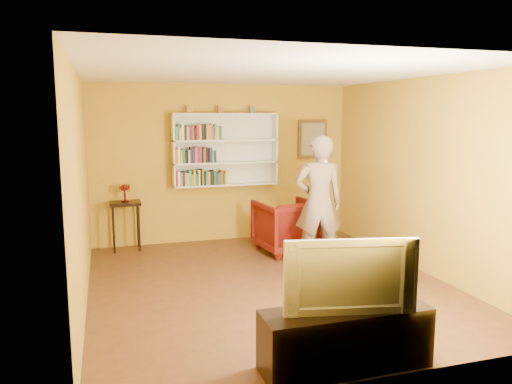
# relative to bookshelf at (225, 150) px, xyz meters

# --- Properties ---
(room_shell) EXTENTS (5.30, 5.80, 2.88)m
(room_shell) POSITION_rel_bookshelf_xyz_m (0.00, -2.41, -0.58)
(room_shell) COLOR #4E2E19
(room_shell) RESTS_ON ground
(bookshelf) EXTENTS (1.80, 0.29, 1.23)m
(bookshelf) POSITION_rel_bookshelf_xyz_m (0.00, 0.00, 0.00)
(bookshelf) COLOR white
(bookshelf) RESTS_ON room_shell
(books_row_lower) EXTENTS (0.86, 0.19, 0.27)m
(books_row_lower) POSITION_rel_bookshelf_xyz_m (-0.44, -0.11, -0.46)
(books_row_lower) COLOR maroon
(books_row_lower) RESTS_ON bookshelf
(books_row_middle) EXTENTS (0.67, 0.19, 0.26)m
(books_row_middle) POSITION_rel_bookshelf_xyz_m (-0.53, -0.11, -0.08)
(books_row_middle) COLOR #A78121
(books_row_middle) RESTS_ON bookshelf
(books_row_upper) EXTENTS (0.77, 0.18, 0.27)m
(books_row_upper) POSITION_rel_bookshelf_xyz_m (-0.48, -0.11, 0.30)
(books_row_upper) COLOR teal
(books_row_upper) RESTS_ON bookshelf
(ornament_left) EXTENTS (0.08, 0.08, 0.11)m
(ornament_left) POSITION_rel_bookshelf_xyz_m (-0.61, -0.06, 0.67)
(ornament_left) COLOR #BE6736
(ornament_left) RESTS_ON bookshelf
(ornament_centre) EXTENTS (0.08, 0.08, 0.12)m
(ornament_centre) POSITION_rel_bookshelf_xyz_m (-0.08, -0.06, 0.68)
(ornament_centre) COLOR brown
(ornament_centre) RESTS_ON bookshelf
(ornament_right) EXTENTS (0.08, 0.08, 0.11)m
(ornament_right) POSITION_rel_bookshelf_xyz_m (0.47, -0.06, 0.67)
(ornament_right) COLOR #425A6F
(ornament_right) RESTS_ON bookshelf
(framed_painting) EXTENTS (0.55, 0.05, 0.70)m
(framed_painting) POSITION_rel_bookshelf_xyz_m (1.65, 0.05, 0.16)
(framed_painting) COLOR #563818
(framed_painting) RESTS_ON room_shell
(console_table) EXTENTS (0.49, 0.37, 0.80)m
(console_table) POSITION_rel_bookshelf_xyz_m (-1.69, -0.16, -0.93)
(console_table) COLOR black
(console_table) RESTS_ON ground
(ruby_lustre) EXTENTS (0.18, 0.18, 0.28)m
(ruby_lustre) POSITION_rel_bookshelf_xyz_m (-1.69, -0.16, -0.59)
(ruby_lustre) COLOR maroon
(ruby_lustre) RESTS_ON console_table
(armchair) EXTENTS (1.01, 1.03, 0.84)m
(armchair) POSITION_rel_bookshelf_xyz_m (0.78, -1.01, -1.17)
(armchair) COLOR #4A0505
(armchair) RESTS_ON ground
(person) EXTENTS (0.78, 0.60, 1.91)m
(person) POSITION_rel_bookshelf_xyz_m (0.92, -1.90, -0.64)
(person) COLOR #7B665A
(person) RESTS_ON ground
(game_remote) EXTENTS (0.04, 0.15, 0.04)m
(game_remote) POSITION_rel_bookshelf_xyz_m (0.82, -2.25, -0.02)
(game_remote) COLOR white
(game_remote) RESTS_ON person
(tv_cabinet) EXTENTS (1.49, 0.45, 0.53)m
(tv_cabinet) POSITION_rel_bookshelf_xyz_m (-0.04, -4.66, -1.33)
(tv_cabinet) COLOR black
(tv_cabinet) RESTS_ON ground
(television) EXTENTS (1.13, 0.37, 0.65)m
(television) POSITION_rel_bookshelf_xyz_m (-0.04, -4.66, -0.74)
(television) COLOR black
(television) RESTS_ON tv_cabinet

